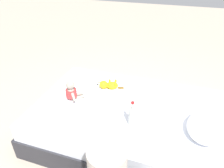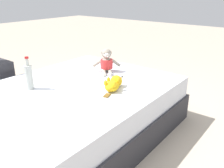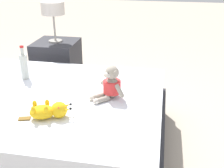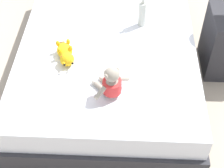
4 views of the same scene
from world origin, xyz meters
The scene contains 7 objects.
ground_plane centered at (0.00, 0.00, 0.00)m, with size 16.00×16.00×0.00m, color #B7A893.
bed centered at (0.00, 0.00, 0.22)m, with size 1.35×2.09×0.44m.
pillow centered at (0.13, 0.77, 0.50)m, with size 0.56×0.47×0.13m.
plush_monkey centered at (0.05, -0.66, 0.54)m, with size 0.26×0.26×0.24m.
plush_yellow_creature centered at (-0.29, -0.34, 0.49)m, with size 0.17×0.33×0.10m.
glass_bottle centered at (0.26, 0.09, 0.55)m, with size 0.06×0.06×0.27m.
bedside_lamp centered at (1.03, 0.11, 0.86)m, with size 0.23×0.23×0.40m.
Camera 1 is at (1.74, 0.38, 1.84)m, focal length 33.31 mm.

